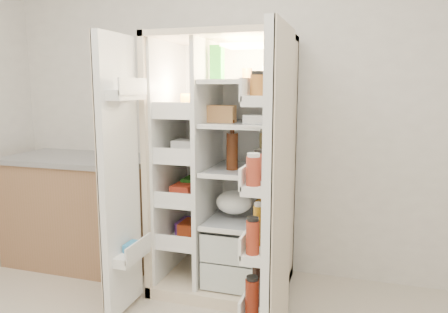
% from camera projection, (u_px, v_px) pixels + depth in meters
% --- Properties ---
extents(wall_back, '(4.00, 0.02, 2.70)m').
position_uv_depth(wall_back, '(243.00, 100.00, 3.28)').
color(wall_back, silver).
rests_on(wall_back, floor).
extents(refrigerator, '(0.92, 0.70, 1.80)m').
position_uv_depth(refrigerator, '(228.00, 186.00, 3.06)').
color(refrigerator, beige).
rests_on(refrigerator, floor).
extents(freezer_door, '(0.15, 0.40, 1.72)m').
position_uv_depth(freezer_door, '(120.00, 178.00, 2.61)').
color(freezer_door, white).
rests_on(freezer_door, floor).
extents(fridge_door, '(0.17, 0.58, 1.72)m').
position_uv_depth(fridge_door, '(274.00, 196.00, 2.24)').
color(fridge_door, white).
rests_on(fridge_door, floor).
extents(kitchen_counter, '(1.23, 0.65, 0.89)m').
position_uv_depth(kitchen_counter, '(83.00, 210.00, 3.49)').
color(kitchen_counter, '#8E6447').
rests_on(kitchen_counter, floor).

